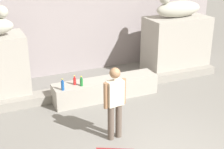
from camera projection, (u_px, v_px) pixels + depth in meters
name	position (u px, v px, depth m)	size (l,w,h in m)	color
pedestal_right	(176.00, 44.00, 10.94)	(2.06, 1.11, 1.83)	#A39E93
statue_reclining_right	(178.00, 8.00, 10.48)	(1.61, 0.58, 0.78)	#AEAD9E
ledge_block	(106.00, 89.00, 9.19)	(2.96, 0.63, 0.55)	#A39E93
skater	(115.00, 101.00, 7.04)	(0.54, 0.24, 1.67)	brown
bottle_blue	(63.00, 85.00, 8.38)	(0.08, 0.08, 0.31)	#194C99
bottle_red	(75.00, 81.00, 8.72)	(0.08, 0.08, 0.26)	red
bottle_green	(81.00, 82.00, 8.64)	(0.08, 0.08, 0.27)	#1E722D
stair_step	(100.00, 87.00, 9.63)	(7.98, 0.50, 0.24)	gray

